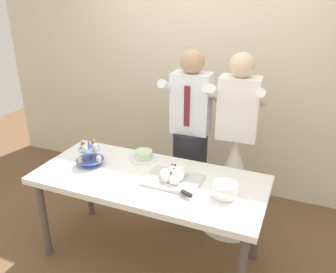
{
  "coord_description": "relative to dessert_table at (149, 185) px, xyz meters",
  "views": [
    {
      "loc": [
        1.05,
        -2.12,
        2.13
      ],
      "look_at": [
        0.1,
        0.15,
        1.07
      ],
      "focal_mm": 37.28,
      "sensor_mm": 36.0,
      "label": 1
    }
  ],
  "objects": [
    {
      "name": "cupcake_stand",
      "position": [
        -0.54,
        0.01,
        0.16
      ],
      "size": [
        0.23,
        0.23,
        0.21
      ],
      "color": "#4C66B2",
      "rests_on": "dessert_table"
    },
    {
      "name": "ground_plane",
      "position": [
        0.0,
        0.0,
        -0.7
      ],
      "size": [
        8.0,
        8.0,
        0.0
      ],
      "primitive_type": "plane",
      "color": "brown"
    },
    {
      "name": "rear_wall",
      "position": [
        0.0,
        1.42,
        0.75
      ],
      "size": [
        5.2,
        0.1,
        2.9
      ],
      "primitive_type": "cube",
      "color": "beige",
      "rests_on": "ground_plane"
    },
    {
      "name": "dessert_table",
      "position": [
        0.0,
        0.0,
        0.0
      ],
      "size": [
        1.8,
        0.8,
        0.78
      ],
      "color": "white",
      "rests_on": "ground_plane"
    },
    {
      "name": "plate_stack",
      "position": [
        0.61,
        -0.04,
        0.12
      ],
      "size": [
        0.18,
        0.18,
        0.1
      ],
      "color": "white",
      "rests_on": "dessert_table"
    },
    {
      "name": "person_groom",
      "position": [
        0.1,
        0.67,
        0.05
      ],
      "size": [
        0.47,
        0.5,
        1.66
      ],
      "color": "#232328",
      "rests_on": "ground_plane"
    },
    {
      "name": "main_cake_tray",
      "position": [
        0.2,
        0.01,
        0.11
      ],
      "size": [
        0.43,
        0.35,
        0.13
      ],
      "color": "silver",
      "rests_on": "dessert_table"
    },
    {
      "name": "round_cake",
      "position": [
        -0.18,
        0.26,
        0.11
      ],
      "size": [
        0.24,
        0.24,
        0.08
      ],
      "color": "white",
      "rests_on": "dessert_table"
    },
    {
      "name": "person_bride",
      "position": [
        0.52,
        0.69,
        -0.12
      ],
      "size": [
        0.56,
        0.56,
        1.66
      ],
      "color": "white",
      "rests_on": "ground_plane"
    }
  ]
}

